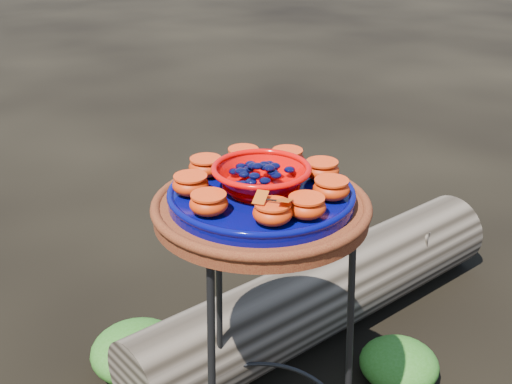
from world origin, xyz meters
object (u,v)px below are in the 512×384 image
plant_stand (261,352)px  terracotta_saucer (261,210)px  driftwood_log (324,293)px  red_bowl (261,179)px  cobalt_plate (261,197)px

plant_stand → terracotta_saucer: bearing=0.0°
terracotta_saucer → driftwood_log: bearing=39.1°
terracotta_saucer → driftwood_log: 0.84m
red_bowl → terracotta_saucer: bearing=0.0°
cobalt_plate → driftwood_log: (0.47, 0.38, -0.62)m
terracotta_saucer → cobalt_plate: size_ratio=1.17×
cobalt_plate → red_bowl: (0.00, 0.00, 0.04)m
cobalt_plate → driftwood_log: bearing=39.1°
plant_stand → cobalt_plate: (0.00, 0.00, 0.40)m
plant_stand → terracotta_saucer: (0.00, 0.00, 0.37)m
cobalt_plate → terracotta_saucer: bearing=0.0°
terracotta_saucer → red_bowl: size_ratio=2.33×
plant_stand → driftwood_log: size_ratio=0.49×
red_bowl → plant_stand: bearing=0.0°
plant_stand → driftwood_log: bearing=39.1°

